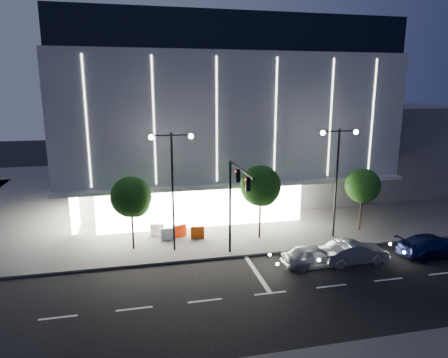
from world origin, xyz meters
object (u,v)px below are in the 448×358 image
street_lamp_east (337,167)px  car_third (433,245)px  tree_left (131,199)px  barrier_d (167,234)px  tree_right (363,188)px  barrier_a (180,231)px  car_lead (314,256)px  barrier_b (157,230)px  traffic_mast (235,193)px  street_lamp_west (172,175)px  barrier_c (198,232)px  car_second (354,252)px  tree_mid (261,188)px

street_lamp_east → car_third: (5.46, -4.80, -5.18)m
tree_left → barrier_d: (2.63, 1.15, -3.38)m
tree_right → barrier_a: size_ratio=5.01×
car_lead → barrier_b: car_lead is taller
tree_right → barrier_b: tree_right is taller
traffic_mast → barrier_d: (-4.34, 4.83, -4.38)m
barrier_b → car_lead: bearing=-25.8°
street_lamp_east → tree_right: 3.81m
tree_left → street_lamp_west: bearing=-18.9°
car_third → barrier_c: size_ratio=4.90×
street_lamp_west → barrier_a: street_lamp_west is taller
street_lamp_east → barrier_a: (-12.27, 2.70, -5.31)m
tree_left → barrier_a: 5.29m
tree_right → car_second: 7.57m
street_lamp_west → car_lead: size_ratio=2.00×
street_lamp_east → tree_mid: street_lamp_east is taller
tree_mid → tree_right: (9.00, -0.00, -0.45)m
barrier_a → barrier_c: bearing=-50.3°
traffic_mast → tree_right: traffic_mast is taller
tree_right → barrier_a: bearing=173.7°
street_lamp_west → barrier_d: bearing=98.9°
street_lamp_west → tree_right: street_lamp_west is taller
tree_mid → barrier_d: size_ratio=5.59×
car_second → car_third: car_second is taller
street_lamp_west → barrier_b: (-1.08, 3.31, -5.31)m
car_lead → barrier_b: 12.93m
barrier_c → barrier_d: same height
street_lamp_east → barrier_b: street_lamp_east is taller
car_lead → street_lamp_west: bearing=61.7°
traffic_mast → tree_left: 7.95m
car_lead → car_second: size_ratio=0.94×
barrier_a → barrier_b: same height
street_lamp_west → tree_mid: street_lamp_west is taller
barrier_d → street_lamp_east: bearing=-9.0°
tree_mid → barrier_b: tree_mid is taller
car_third → barrier_b: bearing=64.9°
tree_right → traffic_mast: bearing=-163.0°
car_lead → barrier_c: bearing=45.3°
traffic_mast → barrier_d: 7.83m
barrier_b → barrier_c: bearing=-10.0°
tree_mid → car_lead: size_ratio=1.37×
traffic_mast → car_third: bearing=-8.4°
traffic_mast → barrier_d: traffic_mast is taller
tree_right → barrier_c: 14.36m
car_second → traffic_mast: bearing=74.2°
street_lamp_west → car_second: (12.12, -4.68, -5.17)m
car_third → barrier_c: 17.75m
barrier_b → traffic_mast: bearing=-37.5°
tree_left → tree_right: (19.00, -0.00, -0.15)m
car_lead → barrier_b: bearing=50.8°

